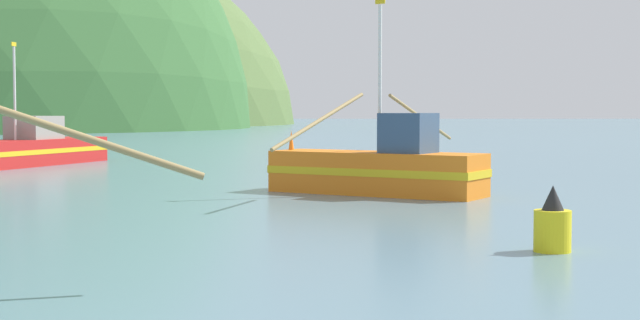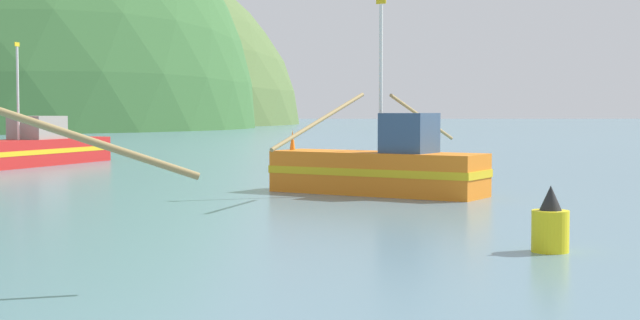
% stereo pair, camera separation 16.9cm
% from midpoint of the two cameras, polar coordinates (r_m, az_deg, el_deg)
% --- Properties ---
extents(fishing_boat_red, '(6.15, 11.97, 6.18)m').
position_cam_midpoint_polar(fishing_boat_red, '(49.26, -17.68, 0.62)').
color(fishing_boat_red, red).
rests_on(fishing_boat_red, ground).
extents(fishing_boat_orange, '(7.39, 10.78, 6.54)m').
position_cam_midpoint_polar(fishing_boat_orange, '(31.17, 3.50, -0.49)').
color(fishing_boat_orange, orange).
rests_on(fishing_boat_orange, ground).
extents(channel_buoy, '(0.74, 0.74, 1.33)m').
position_cam_midpoint_polar(channel_buoy, '(19.09, 13.82, -3.89)').
color(channel_buoy, yellow).
rests_on(channel_buoy, ground).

